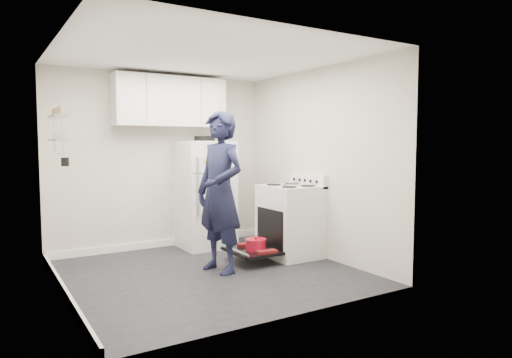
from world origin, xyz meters
TOP-DOWN VIEW (x-y plane):
  - room at (-0.03, 0.03)m, footprint 3.21×3.21m
  - electric_range at (1.26, 0.15)m, footprint 0.66×0.76m
  - open_oven_door at (0.69, 0.13)m, footprint 0.55×0.70m
  - refrigerator at (0.54, 1.25)m, footprint 0.72×0.74m
  - upper_cabinets at (0.10, 1.43)m, footprint 1.60×0.33m
  - wall_shelf_rack at (-1.52, 0.49)m, footprint 0.14×0.60m
  - person at (0.14, -0.01)m, footprint 0.61×0.78m

SIDE VIEW (x-z plane):
  - open_oven_door at x=0.69m, z-range 0.07..0.29m
  - electric_range at x=1.26m, z-range -0.08..1.02m
  - refrigerator at x=0.54m, z-range -0.03..1.59m
  - person at x=0.14m, z-range 0.00..1.89m
  - room at x=-0.03m, z-range -0.05..2.46m
  - wall_shelf_rack at x=-1.52m, z-range 1.37..1.98m
  - upper_cabinets at x=0.10m, z-range 1.75..2.45m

